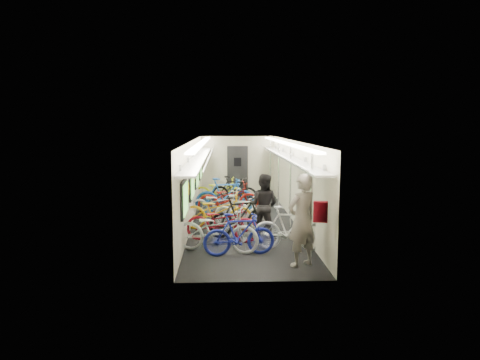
{
  "coord_description": "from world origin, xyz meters",
  "views": [
    {
      "loc": [
        -0.59,
        -12.52,
        2.86
      ],
      "look_at": [
        -0.07,
        0.69,
        1.15
      ],
      "focal_mm": 32.0,
      "sensor_mm": 36.0,
      "label": 1
    }
  ],
  "objects": [
    {
      "name": "bicycle_1",
      "position": [
        -0.25,
        -3.4,
        0.48
      ],
      "size": [
        1.64,
        0.65,
        0.96
      ],
      "primitive_type": "imported",
      "rotation": [
        0.0,
        0.0,
        1.7
      ],
      "color": "navy",
      "rests_on": "ground"
    },
    {
      "name": "train_car_shell",
      "position": [
        -0.36,
        0.71,
        1.66
      ],
      "size": [
        10.0,
        10.0,
        10.0
      ],
      "color": "black",
      "rests_on": "ground"
    },
    {
      "name": "bicycle_11",
      "position": [
        0.93,
        -3.02,
        0.51
      ],
      "size": [
        1.76,
        0.79,
        1.02
      ],
      "primitive_type": "imported",
      "rotation": [
        0.0,
        0.0,
        1.38
      ],
      "color": "silver",
      "rests_on": "ground"
    },
    {
      "name": "bicycle_9",
      "position": [
        -0.19,
        2.56,
        0.52
      ],
      "size": [
        1.8,
        1.1,
        1.05
      ],
      "primitive_type": "imported",
      "rotation": [
        0.0,
        0.0,
        1.2
      ],
      "color": "black",
      "rests_on": "ground"
    },
    {
      "name": "bicycle_5",
      "position": [
        -0.12,
        -0.86,
        0.46
      ],
      "size": [
        1.6,
        0.92,
        0.93
      ],
      "primitive_type": "imported",
      "rotation": [
        0.0,
        0.0,
        1.24
      ],
      "color": "silver",
      "rests_on": "ground"
    },
    {
      "name": "bicycle_0",
      "position": [
        -0.74,
        -3.11,
        0.51
      ],
      "size": [
        2.05,
        1.21,
        1.02
      ],
      "primitive_type": "imported",
      "rotation": [
        0.0,
        0.0,
        1.28
      ],
      "color": "#B7B8BC",
      "rests_on": "ground"
    },
    {
      "name": "bicycle_8",
      "position": [
        -0.42,
        0.95,
        0.53
      ],
      "size": [
        2.09,
        1.06,
        1.05
      ],
      "primitive_type": "imported",
      "rotation": [
        0.0,
        0.0,
        1.76
      ],
      "color": "maroon",
      "rests_on": "ground"
    },
    {
      "name": "bicycle_4",
      "position": [
        -0.75,
        -1.03,
        0.51
      ],
      "size": [
        2.03,
        0.94,
        1.03
      ],
      "primitive_type": "imported",
      "rotation": [
        0.0,
        0.0,
        1.43
      ],
      "color": "gold",
      "rests_on": "ground"
    },
    {
      "name": "bicycle_2",
      "position": [
        -0.63,
        -2.22,
        0.48
      ],
      "size": [
        1.92,
        1.03,
        0.96
      ],
      "primitive_type": "imported",
      "rotation": [
        0.0,
        0.0,
        1.35
      ],
      "color": "maroon",
      "rests_on": "ground"
    },
    {
      "name": "bicycle_3",
      "position": [
        -0.16,
        -1.7,
        0.52
      ],
      "size": [
        1.79,
        1.17,
        1.05
      ],
      "primitive_type": "imported",
      "rotation": [
        0.0,
        0.0,
        2.0
      ],
      "color": "black",
      "rests_on": "ground"
    },
    {
      "name": "passenger_near",
      "position": [
        0.99,
        -4.12,
        0.95
      ],
      "size": [
        0.83,
        0.74,
        1.9
      ],
      "primitive_type": "imported",
      "rotation": [
        0.0,
        0.0,
        3.68
      ],
      "color": "gray",
      "rests_on": "ground"
    },
    {
      "name": "passenger_mid",
      "position": [
        0.44,
        -1.72,
        0.81
      ],
      "size": [
        0.97,
        0.89,
        1.62
      ],
      "primitive_type": "imported",
      "rotation": [
        0.0,
        0.0,
        2.7
      ],
      "color": "black",
      "rests_on": "ground"
    },
    {
      "name": "bicycle_7",
      "position": [
        -0.53,
        1.11,
        0.59
      ],
      "size": [
        2.01,
        0.81,
        1.17
      ],
      "primitive_type": "imported",
      "rotation": [
        0.0,
        0.0,
        1.71
      ],
      "color": "#1A50A0",
      "rests_on": "ground"
    },
    {
      "name": "bicycle_6",
      "position": [
        -0.72,
        -0.05,
        0.5
      ],
      "size": [
        2.03,
        1.35,
        1.01
      ],
      "primitive_type": "imported",
      "rotation": [
        0.0,
        0.0,
        1.18
      ],
      "color": "#9C9CA0",
      "rests_on": "ground"
    },
    {
      "name": "bicycle_10",
      "position": [
        -0.74,
        2.86,
        0.49
      ],
      "size": [
        1.91,
        0.88,
        0.97
      ],
      "primitive_type": "imported",
      "rotation": [
        0.0,
        0.0,
        1.44
      ],
      "color": "#C5CC13",
      "rests_on": "ground"
    },
    {
      "name": "backpack",
      "position": [
        1.19,
        -4.9,
        1.28
      ],
      "size": [
        0.29,
        0.2,
        0.38
      ],
      "primitive_type": "cube",
      "rotation": [
        0.0,
        0.0,
        -0.23
      ],
      "color": "#A41023",
      "rests_on": "passenger_near"
    }
  ]
}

